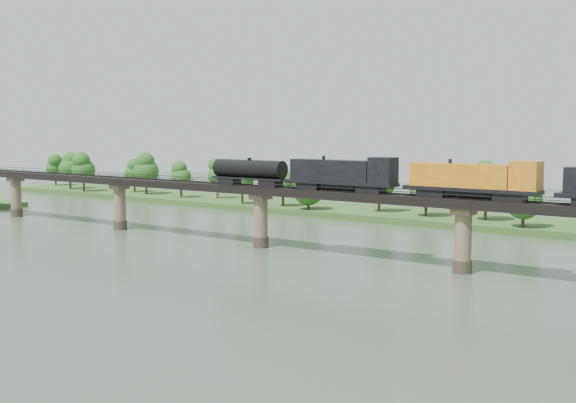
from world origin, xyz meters
The scene contains 6 objects.
ground centered at (0.00, 0.00, 0.00)m, with size 400.00×400.00×0.00m, color #374637.
far_bank centered at (0.00, 85.00, 0.80)m, with size 300.00×24.00×1.60m, color #2D4F1F.
bridge centered at (0.00, 30.00, 5.46)m, with size 236.00×30.00×11.50m.
bridge_superstructure centered at (0.00, 30.00, 11.79)m, with size 220.00×4.90×0.75m.
far_treeline centered at (-8.21, 80.52, 8.83)m, with size 289.06×17.54×13.60m.
freight_train centered at (33.33, 30.00, 14.33)m, with size 86.21×3.36×5.93m.
Camera 1 is at (84.51, -73.28, 21.89)m, focal length 45.00 mm.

